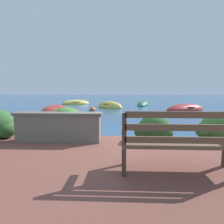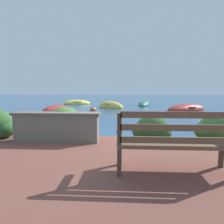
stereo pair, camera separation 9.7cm
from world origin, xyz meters
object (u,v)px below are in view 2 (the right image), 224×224
(rowboat_mid, at_px, (186,110))
(rowboat_distant, at_px, (77,103))
(park_bench, at_px, (175,140))
(rowboat_outer, at_px, (145,105))
(rowboat_nearest, at_px, (56,110))
(rowboat_far, at_px, (111,107))
(mooring_buoy, at_px, (93,110))

(rowboat_mid, relative_size, rowboat_distant, 1.19)
(park_bench, relative_size, rowboat_outer, 0.55)
(rowboat_mid, distance_m, rowboat_distant, 9.92)
(rowboat_mid, bearing_deg, rowboat_outer, 88.11)
(rowboat_mid, bearing_deg, rowboat_nearest, 153.49)
(rowboat_far, bearing_deg, rowboat_nearest, 72.64)
(park_bench, xyz_separation_m, rowboat_outer, (1.08, 14.38, -0.65))
(rowboat_distant, bearing_deg, rowboat_outer, -30.87)
(rowboat_far, xyz_separation_m, rowboat_distant, (-3.38, 3.58, -0.01))
(rowboat_far, relative_size, mooring_buoy, 5.59)
(rowboat_nearest, height_order, mooring_buoy, rowboat_nearest)
(rowboat_far, distance_m, rowboat_outer, 3.69)
(park_bench, distance_m, rowboat_far, 12.09)
(rowboat_nearest, relative_size, mooring_buoy, 5.93)
(rowboat_distant, xyz_separation_m, mooring_buoy, (2.37, -5.57, 0.01))
(rowboat_mid, bearing_deg, rowboat_distant, 117.17)
(rowboat_outer, relative_size, mooring_buoy, 7.24)
(rowboat_outer, bearing_deg, rowboat_distant, 94.73)
(rowboat_nearest, distance_m, rowboat_mid, 8.43)
(rowboat_far, distance_m, mooring_buoy, 2.23)
(mooring_buoy, bearing_deg, rowboat_far, 63.03)
(rowboat_mid, distance_m, rowboat_outer, 4.66)
(park_bench, distance_m, rowboat_distant, 16.36)
(rowboat_mid, relative_size, rowboat_outer, 1.08)
(mooring_buoy, bearing_deg, rowboat_nearest, -172.15)
(park_bench, height_order, rowboat_nearest, park_bench)
(park_bench, xyz_separation_m, rowboat_distant, (-5.08, 15.53, -0.64))
(rowboat_nearest, height_order, rowboat_mid, rowboat_mid)
(rowboat_outer, bearing_deg, park_bench, -168.96)
(park_bench, xyz_separation_m, rowboat_mid, (3.35, 10.31, -0.64))
(rowboat_mid, xyz_separation_m, rowboat_outer, (-2.27, 4.06, -0.01))
(rowboat_mid, height_order, mooring_buoy, rowboat_mid)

